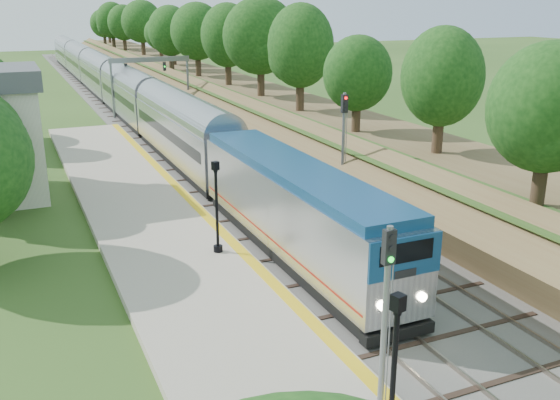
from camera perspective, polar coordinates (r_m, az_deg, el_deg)
name	(u,v)px	position (r m, az deg, el deg)	size (l,w,h in m)	color
trackbed	(139,109)	(73.13, -12.80, 8.11)	(9.50, 170.00, 0.28)	#4C4944
platform	(177,257)	(29.96, -9.38, -5.13)	(6.40, 68.00, 0.38)	#A89C87
yellow_stripe	(234,244)	(30.63, -4.23, -4.01)	(0.55, 68.00, 0.01)	gold
embankment	(209,88)	(74.88, -6.54, 10.11)	(10.64, 170.00, 11.70)	brown
signal_gantry	(150,71)	(67.73, -11.81, 11.51)	(8.40, 0.38, 6.20)	slate
trees_behind_platform	(26,158)	(32.35, -22.21, 3.59)	(7.82, 53.32, 7.21)	#332316
train	(114,88)	(75.56, -14.91, 9.91)	(2.94, 117.97, 4.32)	black
lamppost_mid	(393,387)	(16.56, 10.26, -16.51)	(0.46, 0.46, 4.64)	black
lamppost_far	(217,212)	(29.11, -5.79, -1.13)	(0.43, 0.43, 4.40)	black
signal_platform	(386,301)	(17.47, 9.65, -9.13)	(0.33, 0.26, 5.69)	slate
signal_farside	(344,136)	(36.96, 5.83, 5.82)	(0.36, 0.29, 6.58)	slate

